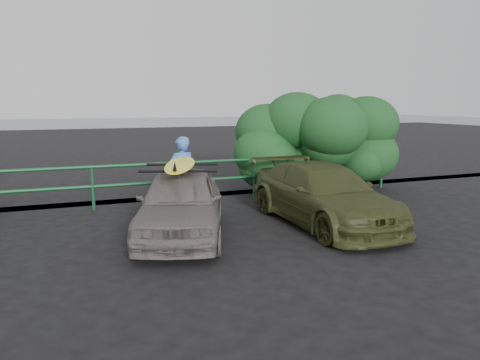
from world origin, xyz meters
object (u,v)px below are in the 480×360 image
object	(u,v)px
guardrail	(137,185)
surfboard	(180,164)
sedan	(181,203)
man	(182,176)
olive_vehicle	(323,194)

from	to	relation	value
guardrail	surfboard	bearing A→B (deg)	-82.39
sedan	man	bearing A→B (deg)	93.90
olive_vehicle	surfboard	world-z (taller)	surfboard
surfboard	olive_vehicle	bearing A→B (deg)	15.40
guardrail	sedan	xyz separation A→B (m)	(0.37, -2.77, 0.11)
olive_vehicle	man	size ratio (longest dim) A/B	2.42
guardrail	olive_vehicle	size ratio (longest dim) A/B	3.36
guardrail	man	distance (m)	1.42
man	surfboard	world-z (taller)	man
surfboard	sedan	bearing A→B (deg)	18.83
olive_vehicle	man	bearing A→B (deg)	143.07
guardrail	sedan	world-z (taller)	sedan
sedan	man	world-z (taller)	man
olive_vehicle	sedan	bearing A→B (deg)	176.01
guardrail	surfboard	world-z (taller)	surfboard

